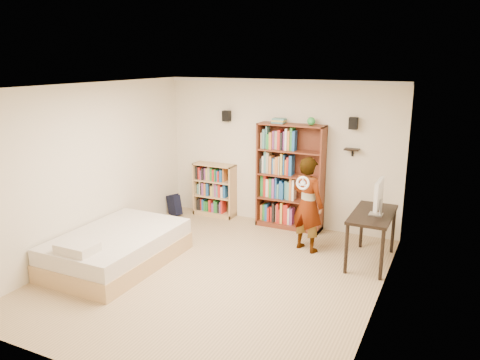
% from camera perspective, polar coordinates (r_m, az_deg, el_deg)
% --- Properties ---
extents(ground, '(4.50, 5.00, 0.01)m').
position_cam_1_polar(ground, '(6.98, -2.89, -11.40)').
color(ground, tan).
rests_on(ground, ground).
extents(room_shell, '(4.52, 5.02, 2.71)m').
position_cam_1_polar(room_shell, '(6.41, -3.09, 2.91)').
color(room_shell, beige).
rests_on(room_shell, ground).
extents(crown_molding, '(4.50, 5.00, 0.06)m').
position_cam_1_polar(crown_molding, '(6.29, -3.20, 11.05)').
color(crown_molding, silver).
rests_on(crown_molding, room_shell).
extents(speaker_left, '(0.14, 0.12, 0.20)m').
position_cam_1_polar(speaker_left, '(8.95, -1.65, 7.82)').
color(speaker_left, black).
rests_on(speaker_left, room_shell).
extents(speaker_right, '(0.14, 0.12, 0.20)m').
position_cam_1_polar(speaker_right, '(8.14, 13.65, 6.74)').
color(speaker_right, black).
rests_on(speaker_right, room_shell).
extents(wall_shelf, '(0.25, 0.16, 0.02)m').
position_cam_1_polar(wall_shelf, '(8.22, 13.48, 3.64)').
color(wall_shelf, black).
rests_on(wall_shelf, room_shell).
extents(tall_bookshelf, '(1.22, 0.36, 1.93)m').
position_cam_1_polar(tall_bookshelf, '(8.55, 6.13, 0.36)').
color(tall_bookshelf, brown).
rests_on(tall_bookshelf, ground).
extents(low_bookshelf, '(0.84, 0.32, 1.05)m').
position_cam_1_polar(low_bookshelf, '(9.30, -3.12, -1.20)').
color(low_bookshelf, tan).
rests_on(low_bookshelf, ground).
extents(computer_desk, '(0.59, 1.17, 0.80)m').
position_cam_1_polar(computer_desk, '(7.47, 15.68, -6.81)').
color(computer_desk, black).
rests_on(computer_desk, ground).
extents(imac, '(0.19, 0.54, 0.53)m').
position_cam_1_polar(imac, '(7.19, 16.37, -2.08)').
color(imac, silver).
rests_on(imac, computer_desk).
extents(daybed, '(1.38, 2.12, 0.63)m').
position_cam_1_polar(daybed, '(7.42, -14.76, -7.60)').
color(daybed, silver).
rests_on(daybed, ground).
extents(person, '(0.66, 0.55, 1.57)m').
position_cam_1_polar(person, '(7.61, 8.25, -2.95)').
color(person, black).
rests_on(person, ground).
extents(wii_wheel, '(0.22, 0.08, 0.22)m').
position_cam_1_polar(wii_wheel, '(7.22, 7.67, -0.38)').
color(wii_wheel, silver).
rests_on(wii_wheel, person).
extents(navy_bag, '(0.36, 0.30, 0.42)m').
position_cam_1_polar(navy_bag, '(9.50, -8.00, -2.99)').
color(navy_bag, black).
rests_on(navy_bag, ground).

